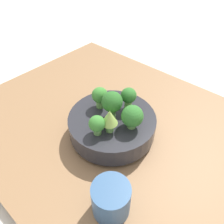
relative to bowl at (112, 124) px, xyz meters
name	(u,v)px	position (x,y,z in m)	size (l,w,h in m)	color
ground_plane	(120,134)	(0.00, 0.04, -0.07)	(6.00, 6.00, 0.00)	beige
table	(120,131)	(0.00, 0.04, -0.06)	(1.06, 0.78, 0.03)	olive
bowl	(112,124)	(0.00, 0.00, 0.00)	(0.26, 0.26, 0.07)	#28282D
broccoli_floret_right	(132,116)	(0.07, 0.01, 0.07)	(0.06, 0.06, 0.07)	#6BA34C
broccoli_floret_center	(112,103)	(0.00, 0.00, 0.09)	(0.06, 0.06, 0.09)	#609347
romanesco_piece_near	(110,118)	(0.03, -0.05, 0.08)	(0.04, 0.04, 0.07)	#6BA34C
broccoli_floret_back	(129,97)	(0.01, 0.06, 0.08)	(0.05, 0.05, 0.07)	#6BA34C
broccoli_floret_front	(97,124)	(0.01, -0.07, 0.07)	(0.04, 0.04, 0.06)	#609347
broccoli_floret_left	(100,96)	(-0.06, 0.01, 0.07)	(0.05, 0.05, 0.07)	#6BA34C
cup	(111,199)	(0.16, -0.18, 0.00)	(0.09, 0.09, 0.09)	#33567F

